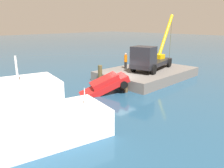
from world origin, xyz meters
TOP-DOWN VIEW (x-y plane):
  - ground at (0.00, 0.00)m, footprint 200.00×200.00m
  - dock at (-4.50, 0.00)m, footprint 10.50×7.05m
  - crane_truck at (-4.10, 0.53)m, footprint 8.75×3.68m
  - dock_worker at (-3.11, -2.01)m, footprint 0.34×0.34m
  - salvaged_car at (2.70, 0.63)m, footprint 4.62×3.59m
  - piling_near at (1.25, -1.49)m, footprint 0.42×0.42m
  - piling_mid at (1.13, 1.80)m, footprint 0.39×0.39m

SIDE VIEW (x-z plane):
  - ground at x=0.00m, z-range 0.00..0.00m
  - dock at x=-4.50m, z-range 0.00..1.00m
  - salvaged_car at x=2.70m, z-range -0.54..1.92m
  - piling_mid at x=1.13m, z-range 0.00..1.43m
  - piling_near at x=1.25m, z-range 0.00..2.02m
  - dock_worker at x=-3.11m, z-range 1.01..2.78m
  - crane_truck at x=-4.10m, z-range -0.67..5.35m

